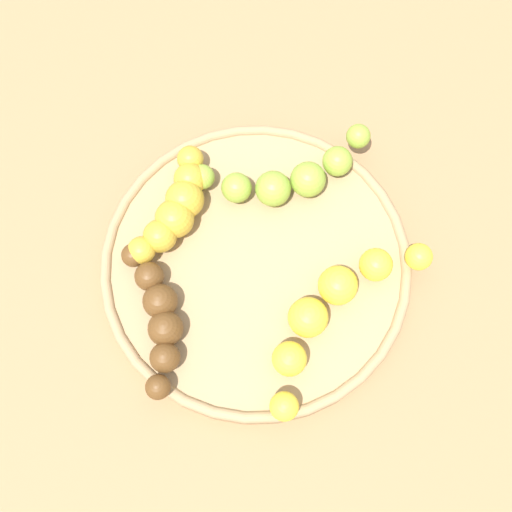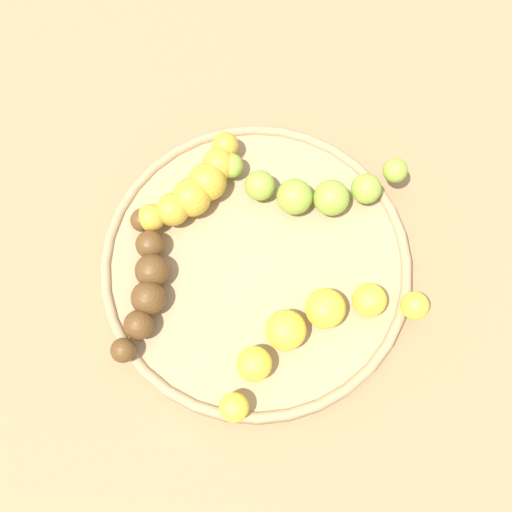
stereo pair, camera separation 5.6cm
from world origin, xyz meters
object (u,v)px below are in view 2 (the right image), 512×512
at_px(banana_overripe, 146,284).
at_px(banana_yellow, 312,329).
at_px(banana_green, 313,189).
at_px(banana_spotted, 196,187).
at_px(fruit_bowl, 256,265).

bearing_deg(banana_overripe, banana_yellow, -11.37).
distance_m(banana_green, banana_spotted, 0.11).
bearing_deg(banana_overripe, banana_spotted, 69.81).
bearing_deg(banana_overripe, fruit_bowl, 18.78).
bearing_deg(banana_green, fruit_bowl, -36.69).
xyz_separation_m(fruit_bowl, banana_green, (-0.04, -0.08, 0.02)).
bearing_deg(banana_green, banana_spotted, -88.74).
xyz_separation_m(banana_yellow, banana_spotted, (0.13, -0.11, 0.00)).
xyz_separation_m(fruit_bowl, banana_overripe, (0.09, 0.04, 0.02)).
bearing_deg(fruit_bowl, banana_overripe, 24.94).
xyz_separation_m(fruit_bowl, banana_spotted, (0.07, -0.06, 0.03)).
xyz_separation_m(banana_yellow, banana_overripe, (0.15, -0.01, -0.00)).
height_order(banana_yellow, banana_green, banana_yellow).
relative_size(fruit_bowl, banana_overripe, 2.04).
relative_size(banana_yellow, banana_overripe, 1.15).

